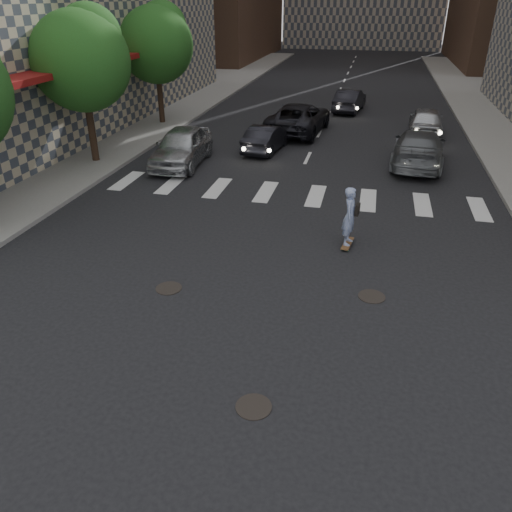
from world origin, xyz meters
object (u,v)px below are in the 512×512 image
at_px(traffic_car_e, 350,100).
at_px(traffic_car_b, 419,148).
at_px(traffic_car_c, 299,118).
at_px(tree_c, 157,41).
at_px(traffic_car_a, 266,138).
at_px(silver_sedan, 182,146).
at_px(tree_b, 83,56).
at_px(skateboarder, 350,216).
at_px(traffic_car_d, 426,121).

bearing_deg(traffic_car_e, traffic_car_b, 115.74).
bearing_deg(traffic_car_c, traffic_car_b, 147.88).
relative_size(tree_c, traffic_car_a, 1.69).
distance_m(tree_c, silver_sedan, 9.24).
xyz_separation_m(traffic_car_a, traffic_car_b, (7.24, -0.79, 0.15)).
height_order(tree_b, skateboarder, tree_b).
xyz_separation_m(tree_c, skateboarder, (11.94, -14.29, -3.64)).
xyz_separation_m(traffic_car_a, traffic_car_c, (1.01, 4.04, 0.17)).
bearing_deg(silver_sedan, traffic_car_e, 61.26).
bearing_deg(traffic_car_c, silver_sedan, 64.61).
xyz_separation_m(tree_b, tree_c, (0.00, 8.00, 0.00)).
bearing_deg(traffic_car_a, traffic_car_b, -179.31).
distance_m(tree_b, traffic_car_a, 9.05).
relative_size(skateboarder, traffic_car_d, 0.43).
bearing_deg(traffic_car_b, traffic_car_a, -0.69).
distance_m(traffic_car_a, traffic_car_c, 4.17).
bearing_deg(tree_b, traffic_car_b, 11.18).
xyz_separation_m(skateboarder, traffic_car_e, (-1.25, 20.59, -0.30)).
distance_m(tree_c, traffic_car_d, 15.70).
bearing_deg(skateboarder, traffic_car_e, 101.39).
bearing_deg(tree_c, traffic_car_c, -2.07).
height_order(silver_sedan, traffic_car_c, silver_sedan).
height_order(tree_b, traffic_car_e, tree_b).
bearing_deg(traffic_car_c, traffic_car_d, -164.74).
bearing_deg(traffic_car_b, traffic_car_e, -66.08).
bearing_deg(traffic_car_a, traffic_car_d, -139.81).
distance_m(skateboarder, traffic_car_a, 11.00).
bearing_deg(traffic_car_b, skateboarder, 80.07).
bearing_deg(traffic_car_b, tree_c, -13.95).
xyz_separation_m(tree_b, silver_sedan, (3.95, 0.57, -3.81)).
relative_size(skateboarder, traffic_car_b, 0.35).
relative_size(tree_c, traffic_car_e, 1.53).
relative_size(traffic_car_a, traffic_car_b, 0.71).
height_order(skateboarder, traffic_car_c, skateboarder).
xyz_separation_m(skateboarder, traffic_car_b, (2.54, 9.15, -0.21)).
bearing_deg(traffic_car_e, skateboarder, 100.88).
distance_m(tree_c, traffic_car_c, 9.11).
relative_size(traffic_car_a, traffic_car_c, 0.66).
relative_size(tree_c, silver_sedan, 1.35).
relative_size(tree_b, traffic_car_b, 1.21).
height_order(tree_b, traffic_car_a, tree_b).
xyz_separation_m(skateboarder, traffic_car_a, (-4.70, 9.95, -0.36)).
bearing_deg(silver_sedan, traffic_car_b, 9.66).
bearing_deg(traffic_car_c, tree_c, 3.66).
distance_m(silver_sedan, traffic_car_c, 8.32).
relative_size(tree_b, silver_sedan, 1.35).
height_order(traffic_car_a, traffic_car_c, traffic_car_c).
bearing_deg(tree_b, traffic_car_c, 43.00).
height_order(tree_b, tree_c, same).
bearing_deg(traffic_car_a, traffic_car_e, -100.97).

